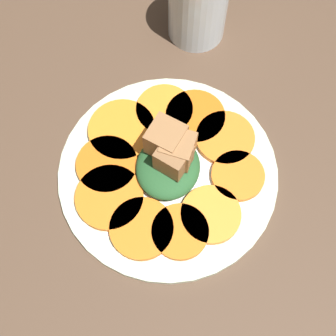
{
  "coord_description": "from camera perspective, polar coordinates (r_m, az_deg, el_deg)",
  "views": [
    {
      "loc": [
        22.51,
        4.01,
        57.94
      ],
      "look_at": [
        0.0,
        0.0,
        4.1
      ],
      "focal_mm": 50.0,
      "sensor_mm": 36.0,
      "label": 1
    }
  ],
  "objects": [
    {
      "name": "table_slab",
      "position": [
        0.61,
        -0.0,
        -1.13
      ],
      "size": [
        120.0,
        120.0,
        2.0
      ],
      "primitive_type": "cube",
      "color": "#4C3828",
      "rests_on": "ground"
    },
    {
      "name": "plate",
      "position": [
        0.6,
        -0.0,
        -0.59
      ],
      "size": [
        28.06,
        28.06,
        1.05
      ],
      "color": "beige",
      "rests_on": "table_slab"
    },
    {
      "name": "carrot_slice_0",
      "position": [
        0.63,
        -0.44,
        7.09
      ],
      "size": [
        7.62,
        7.62,
        0.87
      ],
      "primitive_type": "cylinder",
      "color": "orange",
      "rests_on": "plate"
    },
    {
      "name": "carrot_slice_1",
      "position": [
        0.62,
        -5.65,
        4.66
      ],
      "size": [
        8.84,
        8.84,
        0.87
      ],
      "primitive_type": "cylinder",
      "color": "orange",
      "rests_on": "plate"
    },
    {
      "name": "carrot_slice_2",
      "position": [
        0.6,
        -7.46,
        0.43
      ],
      "size": [
        7.84,
        7.84,
        0.87
      ],
      "primitive_type": "cylinder",
      "color": "orange",
      "rests_on": "plate"
    },
    {
      "name": "carrot_slice_3",
      "position": [
        0.58,
        -7.16,
        -3.57
      ],
      "size": [
        8.48,
        8.48,
        0.87
      ],
      "primitive_type": "cylinder",
      "color": "orange",
      "rests_on": "plate"
    },
    {
      "name": "carrot_slice_4",
      "position": [
        0.57,
        -3.25,
        -7.36
      ],
      "size": [
        7.76,
        7.76,
        0.87
      ],
      "primitive_type": "cylinder",
      "color": "orange",
      "rests_on": "plate"
    },
    {
      "name": "carrot_slice_5",
      "position": [
        0.56,
        1.48,
        -7.76
      ],
      "size": [
        6.92,
        6.92,
        0.87
      ],
      "primitive_type": "cylinder",
      "color": "orange",
      "rests_on": "plate"
    },
    {
      "name": "carrot_slice_6",
      "position": [
        0.57,
        5.24,
        -5.66
      ],
      "size": [
        7.4,
        7.4,
        0.87
      ],
      "primitive_type": "cylinder",
      "color": "orange",
      "rests_on": "plate"
    },
    {
      "name": "carrot_slice_7",
      "position": [
        0.59,
        8.5,
        -0.95
      ],
      "size": [
        6.72,
        6.72,
        0.87
      ],
      "primitive_type": "cylinder",
      "color": "orange",
      "rests_on": "plate"
    },
    {
      "name": "carrot_slice_8",
      "position": [
        0.61,
        6.97,
        3.65
      ],
      "size": [
        7.69,
        7.69,
        0.87
      ],
      "primitive_type": "cylinder",
      "color": "orange",
      "rests_on": "plate"
    },
    {
      "name": "carrot_slice_9",
      "position": [
        0.62,
        3.33,
        6.27
      ],
      "size": [
        7.94,
        7.94,
        0.87
      ],
      "primitive_type": "cylinder",
      "color": "#D56014",
      "rests_on": "plate"
    },
    {
      "name": "center_pile",
      "position": [
        0.57,
        0.22,
        1.27
      ],
      "size": [
        9.1,
        8.0,
        6.7
      ],
      "color": "#235128",
      "rests_on": "plate"
    },
    {
      "name": "fork",
      "position": [
        0.6,
        -5.58,
        0.87
      ],
      "size": [
        18.08,
        6.47,
        0.4
      ],
      "rotation": [
        0.0,
        0.0,
        0.27
      ],
      "color": "#B2B2B7",
      "rests_on": "plate"
    },
    {
      "name": "water_glass",
      "position": [
        0.68,
        3.52,
        19.46
      ],
      "size": [
        8.27,
        8.27,
        11.33
      ],
      "color": "silver",
      "rests_on": "table_slab"
    }
  ]
}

